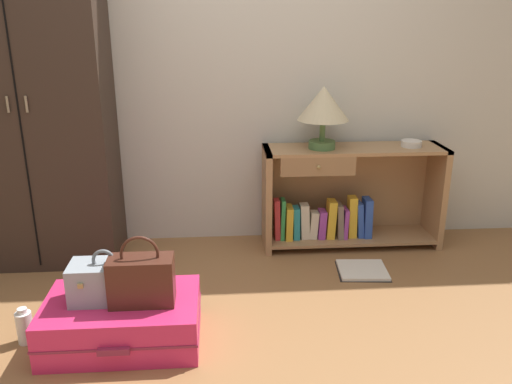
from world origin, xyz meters
The scene contains 11 objects.
ground_plane centered at (0.00, 0.00, 0.00)m, with size 9.00×9.00×0.00m, color olive.
back_wall centered at (0.00, 1.50, 1.30)m, with size 6.40×0.10×2.60m, color beige.
wardrobe centered at (-1.15, 1.20, 1.03)m, with size 0.90×0.47×2.06m.
bookshelf centered at (0.78, 1.27, 0.32)m, with size 1.19×0.34×0.68m.
table_lamp centered at (0.61, 1.25, 0.95)m, with size 0.33×0.33×0.40m.
bowl centered at (1.20, 1.25, 0.70)m, with size 0.13×0.13×0.04m, color silver.
suitcase_large centered at (-0.53, 0.22, 0.11)m, with size 0.73×0.49×0.22m.
train_case centered at (-0.59, 0.23, 0.32)m, with size 0.32×0.19×0.26m.
handbag centered at (-0.42, 0.19, 0.34)m, with size 0.30×0.15×0.34m.
bottle centered at (-0.99, 0.24, 0.08)m, with size 0.08×0.08×0.18m.
open_book_on_floor centered at (0.81, 0.84, 0.01)m, with size 0.33×0.31×0.02m.
Camera 1 is at (-0.05, -2.00, 1.49)m, focal length 36.82 mm.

